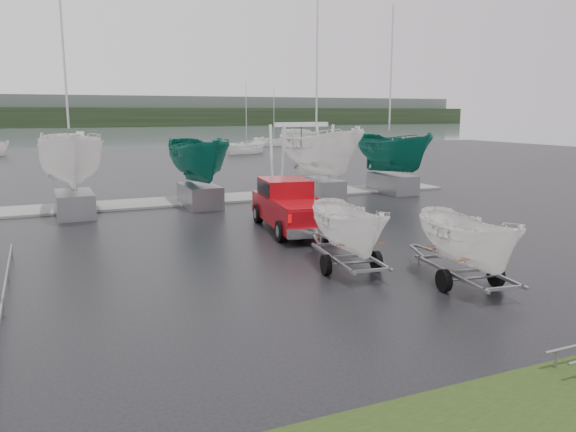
% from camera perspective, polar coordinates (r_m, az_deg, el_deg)
% --- Properties ---
extents(ground_plane, '(120.00, 120.00, 0.00)m').
position_cam_1_polar(ground_plane, '(18.50, 1.54, -4.20)').
color(ground_plane, black).
rests_on(ground_plane, ground).
extents(lake, '(300.00, 300.00, 0.00)m').
position_cam_1_polar(lake, '(116.49, -20.38, 7.57)').
color(lake, slate).
rests_on(lake, ground).
extents(dock, '(30.00, 3.00, 0.12)m').
position_cam_1_polar(dock, '(30.50, -9.05, 1.63)').
color(dock, gray).
rests_on(dock, ground).
extents(treeline, '(300.00, 8.00, 6.00)m').
position_cam_1_polar(treeline, '(186.30, -21.94, 9.26)').
color(treeline, black).
rests_on(treeline, ground).
extents(far_hill, '(300.00, 6.00, 10.00)m').
position_cam_1_polar(far_hill, '(194.29, -22.09, 9.87)').
color(far_hill, '#4C5651').
rests_on(far_hill, ground).
extents(pickup_truck, '(2.83, 6.14, 1.97)m').
position_cam_1_polar(pickup_truck, '(22.80, 0.15, 1.25)').
color(pickup_truck, maroon).
rests_on(pickup_truck, ground).
extents(trailer_hitched, '(1.85, 3.73, 4.65)m').
position_cam_1_polar(trailer_hitched, '(16.53, 6.36, 2.92)').
color(trailer_hitched, gray).
rests_on(trailer_hitched, ground).
extents(trailer_parked, '(1.85, 3.73, 4.61)m').
position_cam_1_polar(trailer_parked, '(15.65, 18.09, 1.95)').
color(trailer_parked, gray).
rests_on(trailer_parked, ground).
extents(boat_hoist, '(3.30, 2.18, 4.12)m').
position_cam_1_polar(boat_hoist, '(32.31, 1.36, 6.92)').
color(boat_hoist, silver).
rests_on(boat_hoist, ground).
extents(keelboat_0, '(2.78, 3.20, 10.96)m').
position_cam_1_polar(keelboat_0, '(27.17, -21.39, 9.22)').
color(keelboat_0, gray).
rests_on(keelboat_0, ground).
extents(keelboat_1, '(2.39, 3.20, 7.45)m').
position_cam_1_polar(keelboat_1, '(28.31, -9.14, 8.55)').
color(keelboat_1, gray).
rests_on(keelboat_1, ground).
extents(keelboat_2, '(2.85, 3.20, 11.03)m').
position_cam_1_polar(keelboat_2, '(30.54, 3.34, 10.19)').
color(keelboat_2, gray).
rests_on(keelboat_2, ground).
extents(keelboat_3, '(2.44, 3.20, 10.61)m').
position_cam_1_polar(keelboat_3, '(33.36, 10.74, 8.93)').
color(keelboat_3, gray).
rests_on(keelboat_3, ground).
extents(moored_boat_2, '(3.30, 3.27, 11.19)m').
position_cam_1_polar(moored_boat_2, '(65.01, -4.21, 6.36)').
color(moored_boat_2, white).
rests_on(moored_boat_2, ground).
extents(moored_boat_3, '(2.80, 2.76, 10.93)m').
position_cam_1_polar(moored_boat_3, '(79.52, -1.43, 7.15)').
color(moored_boat_3, white).
rests_on(moored_boat_3, ground).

